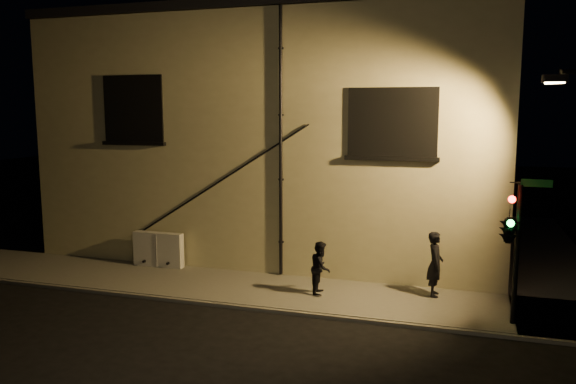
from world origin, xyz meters
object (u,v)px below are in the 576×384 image
(pedestrian_a, at_px, (435,264))
(pedestrian_b, at_px, (321,267))
(utility_cabinet, at_px, (158,249))
(traffic_signal, at_px, (510,227))

(pedestrian_a, xyz_separation_m, pedestrian_b, (-3.13, -0.73, -0.17))
(utility_cabinet, height_order, traffic_signal, traffic_signal)
(pedestrian_b, distance_m, traffic_signal, 5.26)
(pedestrian_a, height_order, pedestrian_b, pedestrian_a)
(pedestrian_a, height_order, traffic_signal, traffic_signal)
(utility_cabinet, bearing_deg, pedestrian_a, -2.68)
(utility_cabinet, distance_m, traffic_signal, 11.16)
(traffic_signal, bearing_deg, pedestrian_a, 136.03)
(utility_cabinet, distance_m, pedestrian_a, 9.06)
(pedestrian_a, bearing_deg, utility_cabinet, 83.77)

